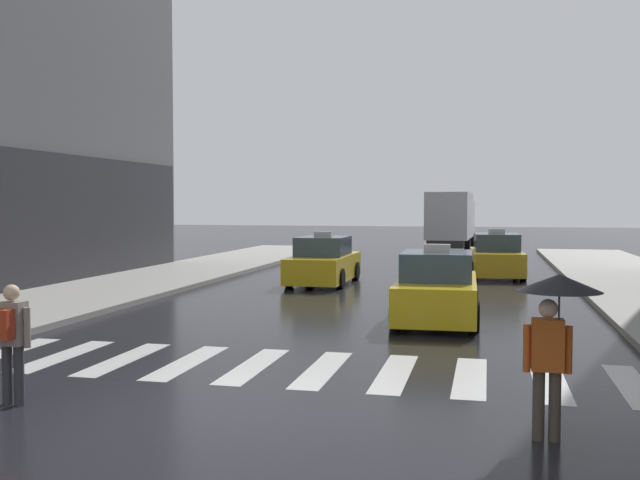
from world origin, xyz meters
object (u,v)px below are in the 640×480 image
taxi_third (496,257)px  pedestrian_with_backpack (11,335)px  pedestrian_with_umbrella (555,311)px  taxi_lead (437,290)px  taxi_second (324,263)px  box_truck (451,220)px

taxi_third → pedestrian_with_backpack: (-6.62, -19.65, 0.25)m
pedestrian_with_umbrella → taxi_third: bearing=91.3°
pedestrian_with_backpack → taxi_lead: bearing=59.2°
pedestrian_with_umbrella → taxi_second: bearing=111.8°
taxi_lead → pedestrian_with_backpack: 10.05m
taxi_lead → pedestrian_with_umbrella: bearing=-77.4°
taxi_second → pedestrian_with_backpack: taxi_second is taller
taxi_third → pedestrian_with_backpack: 20.74m
pedestrian_with_backpack → taxi_second: bearing=87.0°
pedestrian_with_umbrella → box_truck: bearing=94.8°
taxi_lead → box_truck: 23.99m
taxi_second → pedestrian_with_umbrella: 16.83m
taxi_second → pedestrian_with_umbrella: bearing=-68.2°
taxi_lead → taxi_second: same height
taxi_third → pedestrian_with_umbrella: bearing=-88.7°
box_truck → pedestrian_with_umbrella: 32.60m
taxi_third → taxi_second: bearing=-145.8°
box_truck → pedestrian_with_backpack: size_ratio=4.62×
box_truck → pedestrian_with_backpack: (-4.31, -32.58, -0.88)m
taxi_lead → taxi_third: size_ratio=0.99×
taxi_lead → pedestrian_with_backpack: taxi_lead is taller
pedestrian_with_umbrella → pedestrian_with_backpack: size_ratio=1.18×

